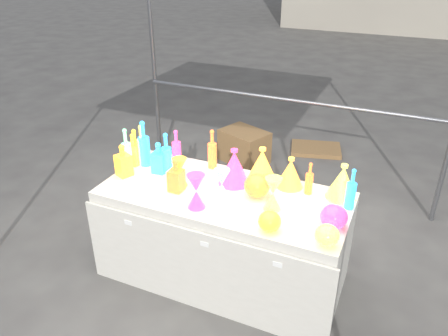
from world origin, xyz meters
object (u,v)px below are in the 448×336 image
at_px(cardboard_box_closed, 244,146).
at_px(bottle_0, 135,146).
at_px(lampshade_0, 262,164).
at_px(display_table, 224,236).
at_px(globe_0, 270,222).
at_px(decanter_0, 123,160).

bearing_deg(cardboard_box_closed, bottle_0, -76.57).
bearing_deg(bottle_0, lampshade_0, 7.36).
xyz_separation_m(display_table, lampshade_0, (0.19, 0.29, 0.51)).
height_order(display_table, globe_0, globe_0).
bearing_deg(bottle_0, globe_0, -19.18).
height_order(bottle_0, decanter_0, bottle_0).
xyz_separation_m(cardboard_box_closed, decanter_0, (-0.21, -2.01, 0.69)).
bearing_deg(decanter_0, bottle_0, 122.70).
bearing_deg(lampshade_0, bottle_0, -147.70).
bearing_deg(cardboard_box_closed, decanter_0, -74.65).
distance_m(display_table, lampshade_0, 0.62).
distance_m(cardboard_box_closed, globe_0, 2.55).
relative_size(display_table, bottle_0, 6.23).
distance_m(decanter_0, globe_0, 1.28).
distance_m(cardboard_box_closed, decanter_0, 2.14).
xyz_separation_m(globe_0, lampshade_0, (-0.26, 0.58, 0.08)).
height_order(display_table, bottle_0, bottle_0).
height_order(bottle_0, lampshade_0, bottle_0).
bearing_deg(lampshade_0, display_table, -97.66).
relative_size(decanter_0, globe_0, 1.78).
distance_m(cardboard_box_closed, lampshade_0, 1.96).
height_order(display_table, decanter_0, decanter_0).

